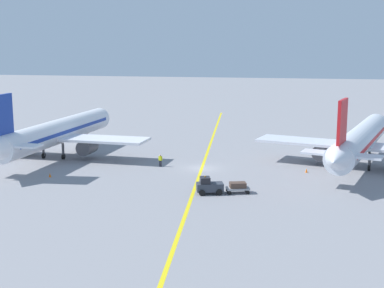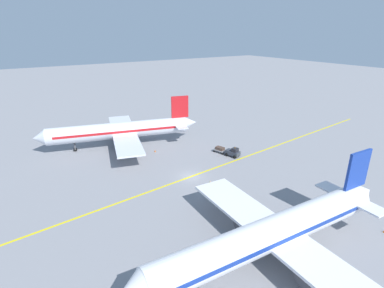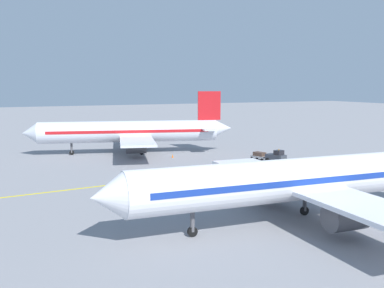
{
  "view_description": "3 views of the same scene",
  "coord_description": "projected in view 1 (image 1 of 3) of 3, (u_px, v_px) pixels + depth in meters",
  "views": [
    {
      "loc": [
        12.44,
        -69.84,
        16.65
      ],
      "look_at": [
        -1.93,
        2.85,
        2.77
      ],
      "focal_mm": 50.0,
      "sensor_mm": 36.0,
      "label": 1
    },
    {
      "loc": [
        -40.47,
        25.86,
        24.6
      ],
      "look_at": [
        5.14,
        -3.55,
        3.89
      ],
      "focal_mm": 28.0,
      "sensor_mm": 36.0,
      "label": 2
    },
    {
      "loc": [
        -52.54,
        27.51,
        11.78
      ],
      "look_at": [
        5.7,
        0.58,
        3.25
      ],
      "focal_mm": 42.0,
      "sensor_mm": 36.0,
      "label": 3
    }
  ],
  "objects": [
    {
      "name": "ground_plane",
      "position": [
        202.0,
        168.0,
        72.78
      ],
      "size": [
        400.0,
        400.0,
        0.0
      ],
      "primitive_type": "plane",
      "color": "gray"
    },
    {
      "name": "apron_yellow_centreline",
      "position": [
        202.0,
        168.0,
        72.78
      ],
      "size": [
        12.0,
        119.48,
        0.01
      ],
      "primitive_type": "cube",
      "rotation": [
        0.0,
        0.0,
        0.1
      ],
      "color": "yellow",
      "rests_on": "ground"
    },
    {
      "name": "airplane_at_gate",
      "position": [
        58.0,
        132.0,
        79.55
      ],
      "size": [
        28.23,
        35.52,
        10.6
      ],
      "color": "white",
      "rests_on": "ground"
    },
    {
      "name": "airplane_adjacent_stand",
      "position": [
        360.0,
        141.0,
        72.8
      ],
      "size": [
        28.38,
        35.01,
        10.6
      ],
      "color": "silver",
      "rests_on": "ground"
    },
    {
      "name": "baggage_tug_dark",
      "position": [
        209.0,
        186.0,
        60.2
      ],
      "size": [
        3.3,
        2.44,
        2.11
      ],
      "color": "#333842",
      "rests_on": "ground"
    },
    {
      "name": "baggage_cart_trailing",
      "position": [
        238.0,
        187.0,
        60.54
      ],
      "size": [
        2.89,
        2.09,
        1.24
      ],
      "color": "gray",
      "rests_on": "ground"
    },
    {
      "name": "ground_crew_worker",
      "position": [
        160.0,
        160.0,
        73.66
      ],
      "size": [
        0.57,
        0.29,
        1.68
      ],
      "color": "#23232D",
      "rests_on": "ground"
    },
    {
      "name": "traffic_cone_near_nose",
      "position": [
        306.0,
        171.0,
        70.29
      ],
      "size": [
        0.32,
        0.32,
        0.55
      ],
      "primitive_type": "cone",
      "color": "orange",
      "rests_on": "ground"
    },
    {
      "name": "traffic_cone_by_wingtip",
      "position": [
        50.0,
        175.0,
        67.9
      ],
      "size": [
        0.32,
        0.32,
        0.55
      ],
      "primitive_type": "cone",
      "color": "orange",
      "rests_on": "ground"
    }
  ]
}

